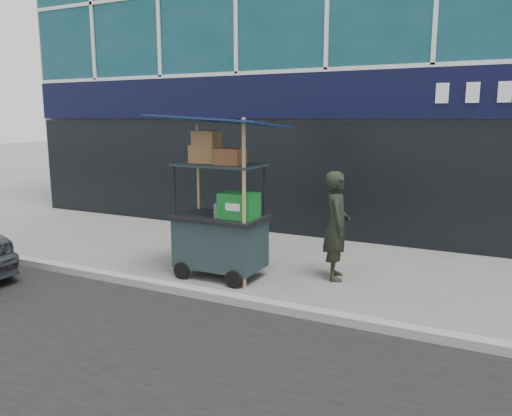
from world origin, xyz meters
The scene contains 4 objects.
ground centered at (0.00, 0.00, 0.00)m, with size 80.00×80.00×0.00m, color slate.
curb centered at (0.00, -0.20, 0.06)m, with size 80.00×0.18×0.12m, color gray.
vendor_cart centered at (-0.59, 0.75, 0.89)m, with size 1.88×1.34×2.53m.
vendor_man centered at (1.05, 1.46, 0.84)m, with size 0.61×0.40×1.68m, color black.
Camera 1 is at (3.27, -5.79, 2.47)m, focal length 35.00 mm.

